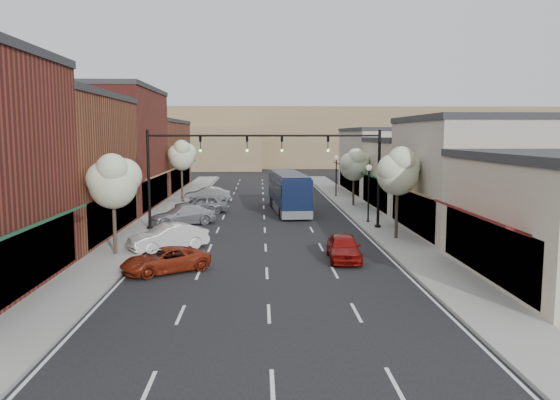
{
  "coord_description": "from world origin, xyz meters",
  "views": [
    {
      "loc": [
        -0.3,
        -29.79,
        6.7
      ],
      "look_at": [
        1.05,
        7.37,
        2.2
      ],
      "focal_mm": 35.0,
      "sensor_mm": 36.0,
      "label": 1
    }
  ],
  "objects": [
    {
      "name": "parked_car_d",
      "position": [
        -5.35,
        16.42,
        0.78
      ],
      "size": [
        4.88,
        2.82,
        1.56
      ],
      "primitive_type": "imported",
      "rotation": [
        0.0,
        0.0,
        -1.34
      ],
      "color": "slate",
      "rests_on": "ground"
    },
    {
      "name": "ground",
      "position": [
        0.0,
        0.0,
        0.0
      ],
      "size": [
        160.0,
        160.0,
        0.0
      ],
      "primitive_type": "plane",
      "color": "black",
      "rests_on": "ground"
    },
    {
      "name": "hill_far",
      "position": [
        0.0,
        90.0,
        6.0
      ],
      "size": [
        120.0,
        30.0,
        12.0
      ],
      "primitive_type": "cube",
      "color": "#7A6647",
      "rests_on": "ground"
    },
    {
      "name": "curb_right",
      "position": [
        7.0,
        18.5,
        0.07
      ],
      "size": [
        0.25,
        73.0,
        0.17
      ],
      "primitive_type": "cube",
      "color": "gray",
      "rests_on": "ground"
    },
    {
      "name": "signal_mast_left",
      "position": [
        -5.62,
        8.0,
        4.62
      ],
      "size": [
        8.22,
        0.46,
        7.0
      ],
      "color": "black",
      "rests_on": "ground"
    },
    {
      "name": "sidewalk_right",
      "position": [
        8.4,
        18.5,
        0.07
      ],
      "size": [
        2.8,
        73.0,
        0.15
      ],
      "primitive_type": "cube",
      "color": "gray",
      "rests_on": "ground"
    },
    {
      "name": "lamp_post_near",
      "position": [
        7.8,
        10.5,
        3.01
      ],
      "size": [
        0.44,
        0.44,
        4.44
      ],
      "color": "black",
      "rests_on": "ground"
    },
    {
      "name": "parked_car_e",
      "position": [
        -5.59,
        24.13,
        0.75
      ],
      "size": [
        4.73,
        2.17,
        1.5
      ],
      "primitive_type": "imported",
      "rotation": [
        0.0,
        0.0,
        -1.44
      ],
      "color": "gray",
      "rests_on": "ground"
    },
    {
      "name": "parked_car_a",
      "position": [
        -4.95,
        -3.59,
        0.6
      ],
      "size": [
        4.7,
        3.99,
        1.2
      ],
      "primitive_type": "imported",
      "rotation": [
        0.0,
        0.0,
        -1.01
      ],
      "color": "maroon",
      "rests_on": "ground"
    },
    {
      "name": "bldg_right_far",
      "position": [
        13.71,
        32.0,
        3.66
      ],
      "size": [
        9.14,
        16.1,
        7.4
      ],
      "color": "#B2A699",
      "rests_on": "ground"
    },
    {
      "name": "tree_right_near",
      "position": [
        8.35,
        3.94,
        4.45
      ],
      "size": [
        2.85,
        2.65,
        5.95
      ],
      "color": "#47382B",
      "rests_on": "ground"
    },
    {
      "name": "bldg_left_midnear",
      "position": [
        -14.23,
        6.0,
        4.66
      ],
      "size": [
        10.14,
        14.1,
        9.4
      ],
      "color": "brown",
      "rests_on": "ground"
    },
    {
      "name": "curb_left",
      "position": [
        -7.0,
        18.5,
        0.07
      ],
      "size": [
        0.25,
        73.0,
        0.17
      ],
      "primitive_type": "cube",
      "color": "gray",
      "rests_on": "ground"
    },
    {
      "name": "tree_left_far",
      "position": [
        -8.25,
        25.94,
        4.6
      ],
      "size": [
        2.85,
        2.65,
        6.13
      ],
      "color": "#47382B",
      "rests_on": "ground"
    },
    {
      "name": "signal_mast_right",
      "position": [
        5.62,
        8.0,
        4.62
      ],
      "size": [
        8.22,
        0.46,
        7.0
      ],
      "color": "black",
      "rests_on": "ground"
    },
    {
      "name": "lamp_post_far",
      "position": [
        7.8,
        28.0,
        3.01
      ],
      "size": [
        0.44,
        0.44,
        4.44
      ],
      "color": "black",
      "rests_on": "ground"
    },
    {
      "name": "tree_left_near",
      "position": [
        -8.25,
        -0.06,
        4.22
      ],
      "size": [
        2.85,
        2.65,
        5.69
      ],
      "color": "#47382B",
      "rests_on": "ground"
    },
    {
      "name": "bldg_right_midnear",
      "position": [
        13.72,
        6.0,
        3.91
      ],
      "size": [
        9.14,
        12.1,
        7.9
      ],
      "color": "#B2A699",
      "rests_on": "ground"
    },
    {
      "name": "parked_car_c",
      "position": [
        -6.1,
        10.43,
        0.72
      ],
      "size": [
        5.36,
        4.03,
        1.45
      ],
      "primitive_type": "imported",
      "rotation": [
        0.0,
        0.0,
        -1.11
      ],
      "color": "#A4A4AA",
      "rests_on": "ground"
    },
    {
      "name": "hill_near",
      "position": [
        -25.0,
        78.0,
        4.0
      ],
      "size": [
        50.0,
        20.0,
        8.0
      ],
      "primitive_type": "cube",
      "color": "#7A6647",
      "rests_on": "ground"
    },
    {
      "name": "coach_bus",
      "position": [
        2.12,
        16.98,
        1.77
      ],
      "size": [
        3.26,
        11.24,
        3.39
      ],
      "rotation": [
        0.0,
        0.0,
        0.08
      ],
      "color": "#0D1634",
      "rests_on": "ground"
    },
    {
      "name": "sidewalk_left",
      "position": [
        -8.4,
        18.5,
        0.07
      ],
      "size": [
        2.8,
        73.0,
        0.15
      ],
      "primitive_type": "cube",
      "color": "gray",
      "rests_on": "ground"
    },
    {
      "name": "parked_car_b",
      "position": [
        -5.66,
        1.6,
        0.75
      ],
      "size": [
        4.7,
        3.83,
        1.51
      ],
      "primitive_type": "imported",
      "rotation": [
        0.0,
        0.0,
        -0.99
      ],
      "color": "silver",
      "rests_on": "ground"
    },
    {
      "name": "bldg_left_far",
      "position": [
        -14.22,
        36.0,
        4.16
      ],
      "size": [
        10.14,
        18.1,
        8.4
      ],
      "color": "brown",
      "rests_on": "ground"
    },
    {
      "name": "bldg_left_midfar",
      "position": [
        -14.24,
        20.0,
        5.4
      ],
      "size": [
        10.14,
        14.1,
        10.9
      ],
      "color": "maroon",
      "rests_on": "ground"
    },
    {
      "name": "bldg_right_midfar",
      "position": [
        13.7,
        18.0,
        3.17
      ],
      "size": [
        9.14,
        12.1,
        6.4
      ],
      "color": "beige",
      "rests_on": "ground"
    },
    {
      "name": "tree_right_far",
      "position": [
        8.35,
        19.94,
        3.99
      ],
      "size": [
        2.85,
        2.65,
        5.43
      ],
      "color": "#47382B",
      "rests_on": "ground"
    },
    {
      "name": "red_hatchback",
      "position": [
        4.13,
        -1.41,
        0.7
      ],
      "size": [
        1.84,
        4.19,
        1.4
      ],
      "primitive_type": "imported",
      "rotation": [
        0.0,
        0.0,
        -0.05
      ],
      "color": "maroon",
      "rests_on": "ground"
    }
  ]
}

